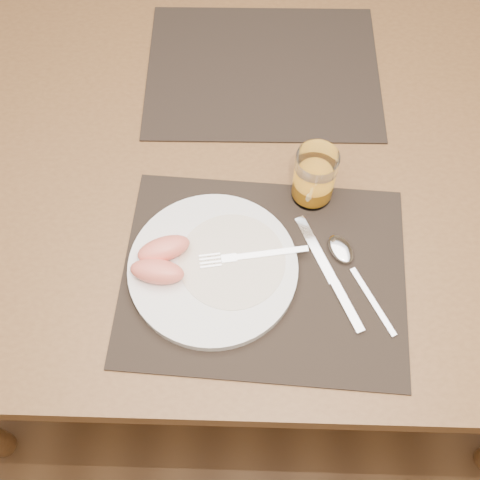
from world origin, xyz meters
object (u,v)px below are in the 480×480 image
placemat_far (263,71)px  fork (244,257)px  table (251,189)px  juice_glass (314,178)px  plate (213,268)px  spoon (345,257)px  placemat_near (264,275)px  knife (334,282)px

placemat_far → fork: size_ratio=2.57×
table → juice_glass: size_ratio=13.26×
plate → juice_glass: 0.22m
table → placemat_far: bearing=85.3°
plate → juice_glass: size_ratio=2.56×
plate → spoon: plate is taller
placemat_near → placemat_far: bearing=90.7°
placemat_near → fork: size_ratio=2.57×
knife → spoon: spoon is taller
placemat_far → spoon: 0.43m
spoon → fork: bearing=-176.2°
table → knife: size_ratio=6.76×
fork → knife: fork is taller
placemat_near → plate: bearing=176.8°
table → plate: size_ratio=5.19×
juice_glass → knife: bearing=-79.7°
table → fork: bearing=-92.4°
placemat_near → juice_glass: 0.18m
spoon → placemat_near: bearing=-166.2°
table → placemat_far: 0.24m
knife → juice_glass: juice_glass is taller
fork → plate: bearing=-161.1°
placemat_far → plate: size_ratio=1.67×
knife → plate: bearing=174.9°
plate → fork: fork is taller
knife → table: bearing=120.0°
knife → juice_glass: (-0.03, 0.17, 0.04)m
placemat_near → fork: 0.04m
plate → placemat_far: bearing=80.1°
fork → juice_glass: 0.18m
knife → spoon: size_ratio=1.15×
fork → table: bearing=87.6°
juice_glass → placemat_near: bearing=-117.4°
plate → knife: (0.19, -0.02, -0.01)m
plate → knife: bearing=-5.1°
table → placemat_near: 0.24m
juice_glass → spoon: bearing=-67.5°
placemat_far → knife: (0.12, -0.45, 0.00)m
placemat_far → juice_glass: bearing=-73.3°
knife → fork: bearing=166.7°
placemat_far → table: bearing=-94.7°
table → placemat_far: placemat_far is taller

